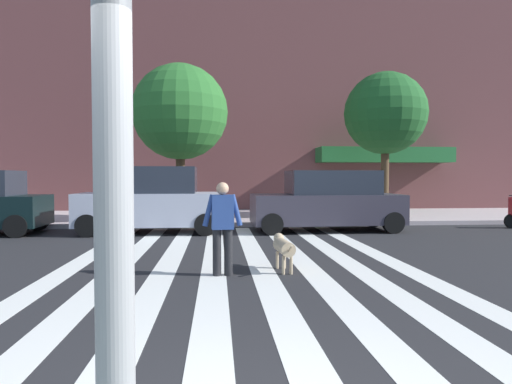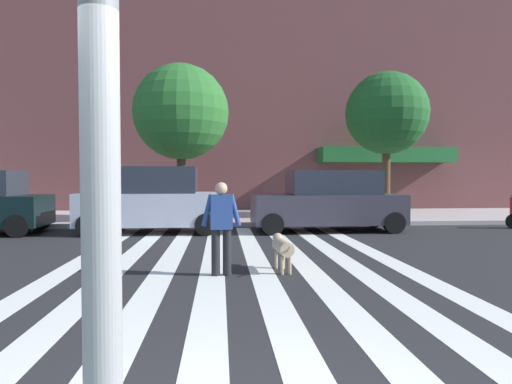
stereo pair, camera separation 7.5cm
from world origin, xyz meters
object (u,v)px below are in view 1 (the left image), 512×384
Objects in this scene: parked_car_behind_first at (153,201)px; pedestrian_dog_walker at (223,223)px; dog_on_leash at (283,247)px; street_tree_nearest at (180,113)px; street_tree_middle at (385,114)px; parked_car_third_in_line at (328,202)px.

parked_car_behind_first is 2.64× the size of pedestrian_dog_walker.
pedestrian_dog_walker is 1.44× the size of dog_on_leash.
pedestrian_dog_walker is at bearing -80.43° from street_tree_nearest.
pedestrian_dog_walker is (-6.53, -9.40, -3.28)m from street_tree_middle.
street_tree_middle is 11.91m from pedestrian_dog_walker.
parked_car_behind_first is 0.78× the size of street_tree_nearest.
pedestrian_dog_walker is at bearing -71.23° from parked_car_behind_first.
pedestrian_dog_walker is (2.08, -6.11, -0.05)m from parked_car_behind_first.
street_tree_middle is (8.61, 3.28, 3.24)m from parked_car_behind_first.
parked_car_third_in_line is (5.48, 0.00, -0.03)m from parked_car_behind_first.
street_tree_middle is at bearing 55.19° from pedestrian_dog_walker.
street_tree_nearest is 9.04m from pedestrian_dog_walker.
parked_car_third_in_line is 6.26m from dog_on_leash.
parked_car_behind_first reaches higher than parked_car_third_in_line.
pedestrian_dog_walker reaches higher than dog_on_leash.
street_tree_nearest is 0.98× the size of street_tree_middle.
street_tree_middle is 11.23m from dog_on_leash.
pedestrian_dog_walker is at bearing -124.81° from street_tree_middle.
dog_on_leash is at bearing -72.59° from street_tree_nearest.
street_tree_middle is (3.13, 3.28, 3.27)m from parked_car_third_in_line.
parked_car_third_in_line is at bearing 0.01° from parked_car_behind_first.
parked_car_behind_first is 9.77m from street_tree_middle.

